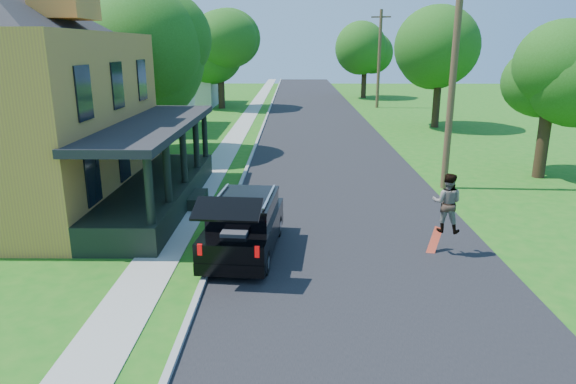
{
  "coord_description": "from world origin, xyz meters",
  "views": [
    {
      "loc": [
        -1.79,
        -12.23,
        5.75
      ],
      "look_at": [
        -1.96,
        3.0,
        1.39
      ],
      "focal_mm": 32.0,
      "sensor_mm": 36.0,
      "label": 1
    }
  ],
  "objects_px": {
    "black_suv": "(244,225)",
    "skateboarder": "(447,203)",
    "tree_right_near": "(551,69)",
    "utility_pole_near": "(455,56)"
  },
  "relations": [
    {
      "from": "black_suv",
      "to": "tree_right_near",
      "type": "relative_size",
      "value": 0.66
    },
    {
      "from": "black_suv",
      "to": "tree_right_near",
      "type": "height_order",
      "value": "tree_right_near"
    },
    {
      "from": "black_suv",
      "to": "utility_pole_near",
      "type": "relative_size",
      "value": 0.46
    },
    {
      "from": "tree_right_near",
      "to": "utility_pole_near",
      "type": "xyz_separation_m",
      "value": [
        -4.76,
        -1.91,
        0.57
      ]
    },
    {
      "from": "black_suv",
      "to": "skateboarder",
      "type": "relative_size",
      "value": 2.82
    },
    {
      "from": "black_suv",
      "to": "skateboarder",
      "type": "xyz_separation_m",
      "value": [
        5.7,
        0.0,
        0.69
      ]
    },
    {
      "from": "black_suv",
      "to": "skateboarder",
      "type": "distance_m",
      "value": 5.74
    },
    {
      "from": "tree_right_near",
      "to": "black_suv",
      "type": "bearing_deg",
      "value": -144.24
    },
    {
      "from": "utility_pole_near",
      "to": "black_suv",
      "type": "bearing_deg",
      "value": -125.28
    },
    {
      "from": "skateboarder",
      "to": "tree_right_near",
      "type": "bearing_deg",
      "value": -106.86
    }
  ]
}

